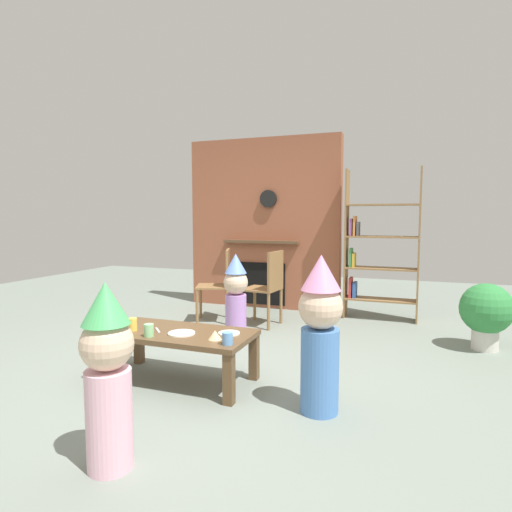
{
  "coord_description": "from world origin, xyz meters",
  "views": [
    {
      "loc": [
        1.48,
        -3.17,
        1.31
      ],
      "look_at": [
        0.15,
        0.4,
        0.95
      ],
      "focal_mm": 29.92,
      "sensor_mm": 36.0,
      "label": 1
    }
  ],
  "objects": [
    {
      "name": "child_by_the_chairs",
      "position": [
        -0.25,
        0.88,
        0.49
      ],
      "size": [
        0.26,
        0.26,
        0.92
      ],
      "rotation": [
        0.0,
        0.0,
        -1.57
      ],
      "color": "#B27FCC",
      "rests_on": "ground_plane"
    },
    {
      "name": "birthday_cake_slice",
      "position": [
        0.12,
        -0.4,
        0.44
      ],
      "size": [
        0.1,
        0.1,
        0.07
      ],
      "primitive_type": "cone",
      "color": "#EAC68C",
      "rests_on": "coffee_table"
    },
    {
      "name": "paper_plate_front",
      "position": [
        -0.18,
        -0.36,
        0.41
      ],
      "size": [
        0.21,
        0.21,
        0.01
      ],
      "primitive_type": "cylinder",
      "color": "white",
      "rests_on": "coffee_table"
    },
    {
      "name": "table_fork",
      "position": [
        -0.41,
        -0.33,
        0.41
      ],
      "size": [
        0.11,
        0.12,
        0.01
      ],
      "primitive_type": "cube",
      "rotation": [
        0.0,
        0.0,
        2.32
      ],
      "color": "silver",
      "rests_on": "coffee_table"
    },
    {
      "name": "bookshelf",
      "position": [
        1.03,
        2.4,
        0.88
      ],
      "size": [
        0.9,
        0.28,
        1.9
      ],
      "color": "olive",
      "rests_on": "ground_plane"
    },
    {
      "name": "paper_plate_rear",
      "position": [
        0.16,
        -0.23,
        0.41
      ],
      "size": [
        0.17,
        0.17,
        0.01
      ],
      "primitive_type": "cylinder",
      "color": "white",
      "rests_on": "coffee_table"
    },
    {
      "name": "child_in_pink",
      "position": [
        0.91,
        -0.43,
        0.56
      ],
      "size": [
        0.29,
        0.29,
        1.06
      ],
      "rotation": [
        0.0,
        0.0,
        3.02
      ],
      "color": "#4C7FC6",
      "rests_on": "ground_plane"
    },
    {
      "name": "dining_chair_middle",
      "position": [
        -0.13,
        1.57,
        0.51
      ],
      "size": [
        0.44,
        0.44,
        0.9
      ],
      "rotation": [
        0.0,
        0.0,
        3.03
      ],
      "color": "olive",
      "rests_on": "ground_plane"
    },
    {
      "name": "coffee_table",
      "position": [
        -0.25,
        -0.3,
        0.34
      ],
      "size": [
        1.19,
        0.58,
        0.41
      ],
      "color": "brown",
      "rests_on": "ground_plane"
    },
    {
      "name": "ground_plane",
      "position": [
        0.0,
        0.0,
        0.0
      ],
      "size": [
        12.0,
        12.0,
        0.0
      ],
      "primitive_type": "plane",
      "color": "gray"
    },
    {
      "name": "paper_cup_near_left",
      "position": [
        -0.6,
        -0.4,
        0.46
      ],
      "size": [
        0.07,
        0.07,
        0.1
      ],
      "primitive_type": "cylinder",
      "color": "#F2CC4C",
      "rests_on": "coffee_table"
    },
    {
      "name": "dining_chair_left",
      "position": [
        -0.76,
        1.59,
        0.51
      ],
      "size": [
        0.52,
        0.52,
        0.9
      ],
      "rotation": [
        0.0,
        0.0,
        3.51
      ],
      "color": "olive",
      "rests_on": "ground_plane"
    },
    {
      "name": "brick_fireplace_feature",
      "position": [
        -0.55,
        2.6,
        1.19
      ],
      "size": [
        2.2,
        0.28,
        2.4
      ],
      "color": "#935138",
      "rests_on": "ground_plane"
    },
    {
      "name": "potted_plant_tall",
      "position": [
        2.16,
        1.45,
        0.38
      ],
      "size": [
        0.49,
        0.49,
        0.66
      ],
      "color": "beige",
      "rests_on": "ground_plane"
    },
    {
      "name": "paper_cup_far_left",
      "position": [
        -0.78,
        -0.36,
        0.45
      ],
      "size": [
        0.08,
        0.08,
        0.09
      ],
      "primitive_type": "cylinder",
      "color": "#8CD18C",
      "rests_on": "coffee_table"
    },
    {
      "name": "child_with_cone_hat",
      "position": [
        0.03,
        -1.45,
        0.52
      ],
      "size": [
        0.27,
        0.27,
        0.98
      ],
      "rotation": [
        0.0,
        0.0,
        1.81
      ],
      "color": "#EAB2C6",
      "rests_on": "ground_plane"
    },
    {
      "name": "paper_cup_near_right",
      "position": [
        0.26,
        -0.48,
        0.45
      ],
      "size": [
        0.08,
        0.08,
        0.09
      ],
      "primitive_type": "cylinder",
      "color": "#669EE0",
      "rests_on": "coffee_table"
    },
    {
      "name": "paper_cup_center",
      "position": [
        -0.38,
        -0.5,
        0.45
      ],
      "size": [
        0.07,
        0.07,
        0.1
      ],
      "primitive_type": "cylinder",
      "color": "#8CD18C",
      "rests_on": "coffee_table"
    }
  ]
}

